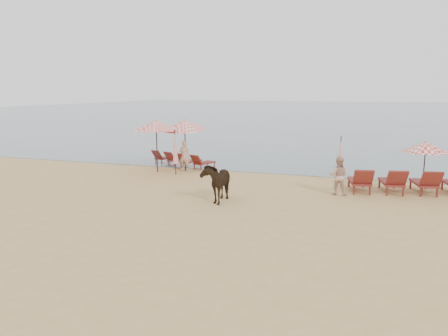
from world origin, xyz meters
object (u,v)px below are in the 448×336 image
(cow, at_px, (217,181))
(lounger_cluster_left, at_px, (182,159))
(umbrella_open_left_a, at_px, (156,125))
(umbrella_closed_right, at_px, (340,154))
(umbrella_open_right, at_px, (426,147))
(lounger_cluster_right, at_px, (409,182))
(umbrella_closed_left, at_px, (175,147))
(beachgoer_left, at_px, (185,156))
(beachgoer_right_a, at_px, (338,176))
(umbrella_open_left_b, at_px, (185,125))

(cow, bearing_deg, lounger_cluster_left, 119.73)
(umbrella_open_left_a, relative_size, umbrella_closed_right, 1.26)
(umbrella_open_left_a, bearing_deg, umbrella_closed_right, -12.55)
(umbrella_open_right, bearing_deg, lounger_cluster_right, 171.52)
(umbrella_open_left_a, distance_m, umbrella_closed_right, 8.98)
(umbrella_open_left_a, height_order, umbrella_closed_left, umbrella_open_left_a)
(umbrella_open_left_a, xyz_separation_m, cow, (4.81, -4.55, -1.62))
(lounger_cluster_left, xyz_separation_m, beachgoer_left, (0.75, -1.31, 0.41))
(umbrella_open_left_a, xyz_separation_m, beachgoer_left, (1.22, 0.66, -1.58))
(umbrella_closed_left, bearing_deg, cow, -49.18)
(beachgoer_right_a, bearing_deg, beachgoer_left, -18.46)
(umbrella_open_left_b, xyz_separation_m, beachgoer_left, (0.02, -0.12, -1.58))
(lounger_cluster_right, bearing_deg, umbrella_open_left_a, 164.22)
(lounger_cluster_right, distance_m, umbrella_closed_right, 3.19)
(umbrella_open_left_b, relative_size, umbrella_open_right, 1.27)
(lounger_cluster_left, relative_size, lounger_cluster_right, 0.78)
(lounger_cluster_right, relative_size, umbrella_closed_left, 2.15)
(umbrella_open_left_b, height_order, umbrella_open_right, umbrella_open_left_b)
(cow, relative_size, beachgoer_left, 1.12)
(lounger_cluster_left, distance_m, umbrella_closed_left, 2.60)
(umbrella_closed_right, bearing_deg, umbrella_open_left_a, -178.10)
(umbrella_open_right, distance_m, umbrella_closed_right, 3.65)
(lounger_cluster_left, height_order, beachgoer_left, beachgoer_left)
(lounger_cluster_left, distance_m, lounger_cluster_right, 11.63)
(lounger_cluster_left, distance_m, umbrella_open_left_a, 2.84)
(lounger_cluster_left, height_order, umbrella_open_left_b, umbrella_open_left_b)
(umbrella_closed_right, bearing_deg, lounger_cluster_left, 168.73)
(umbrella_closed_right, distance_m, beachgoer_right_a, 2.44)
(lounger_cluster_right, xyz_separation_m, beachgoer_left, (-10.48, 1.68, 0.29))
(umbrella_open_right, distance_m, cow, 8.18)
(lounger_cluster_right, xyz_separation_m, umbrella_open_right, (0.47, -0.17, 1.44))
(umbrella_closed_right, height_order, beachgoer_left, umbrella_closed_right)
(umbrella_open_left_b, distance_m, umbrella_closed_right, 7.80)
(lounger_cluster_left, relative_size, umbrella_open_right, 1.74)
(lounger_cluster_left, xyz_separation_m, umbrella_closed_right, (8.44, -1.68, 0.91))
(umbrella_open_left_a, height_order, umbrella_closed_right, umbrella_open_left_a)
(lounger_cluster_right, relative_size, beachgoer_left, 3.05)
(cow, bearing_deg, umbrella_closed_left, 126.89)
(lounger_cluster_right, xyz_separation_m, umbrella_closed_right, (-2.80, 1.31, 0.79))
(lounger_cluster_right, distance_m, umbrella_open_right, 1.52)
(umbrella_closed_left, relative_size, beachgoer_left, 1.42)
(lounger_cluster_right, distance_m, cow, 7.75)
(umbrella_open_left_b, xyz_separation_m, umbrella_closed_left, (-0.04, -1.11, -0.99))
(umbrella_open_left_a, bearing_deg, umbrella_open_left_b, 18.54)
(lounger_cluster_right, relative_size, umbrella_open_left_b, 1.76)
(umbrella_closed_right, xyz_separation_m, beachgoer_left, (-7.69, 0.37, -0.50))
(umbrella_open_left_a, bearing_deg, cow, -57.83)
(umbrella_closed_left, height_order, beachgoer_left, umbrella_closed_left)
(umbrella_open_left_a, xyz_separation_m, umbrella_open_left_b, (1.20, 0.78, -0.00))
(umbrella_open_right, relative_size, umbrella_closed_left, 0.96)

